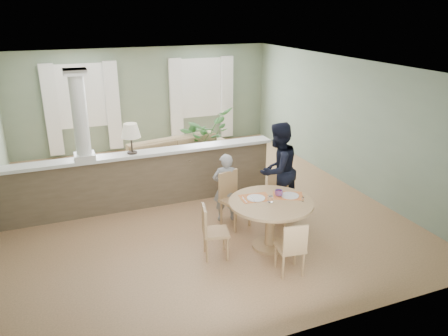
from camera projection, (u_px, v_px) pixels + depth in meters
name	position (u px, v px, depth m)	size (l,w,h in m)	color
ground	(191.00, 203.00, 8.70)	(8.00, 8.00, 0.00)	tan
room_shell	(177.00, 107.00, 8.61)	(7.02, 8.02, 2.71)	gray
pony_wall	(137.00, 173.00, 8.29)	(5.32, 0.38, 2.70)	#735F4A
sofa	(181.00, 159.00, 9.94)	(2.85, 1.11, 0.83)	#9C8555
houseplant	(206.00, 138.00, 10.46)	(1.27, 1.10, 1.42)	#346B2B
dining_table	(271.00, 211.00, 6.91)	(1.33, 1.33, 0.91)	tan
chair_far_boy	(233.00, 196.00, 7.68)	(0.56, 0.56, 0.98)	tan
chair_far_man	(277.00, 196.00, 7.81)	(0.54, 0.54, 0.88)	tan
chair_near	(292.00, 246.00, 6.22)	(0.43, 0.43, 0.84)	tan
chair_side	(211.00, 229.00, 6.68)	(0.46, 0.46, 0.86)	tan
child_person	(225.00, 188.00, 7.81)	(0.46, 0.30, 1.27)	#95959A
man_person	(277.00, 170.00, 7.92)	(0.86, 0.67, 1.77)	black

